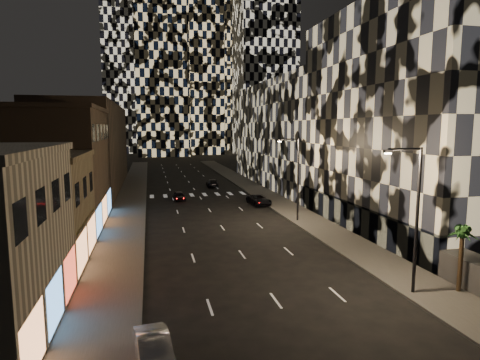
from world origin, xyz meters
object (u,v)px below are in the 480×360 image
streetlight_far (296,173)px  car_dark_rightlane (259,200)px  palm_tree (462,237)px  car_dark_oncoming (212,183)px  car_silver_parked (154,351)px  streetlight_near (414,210)px  car_dark_midlane (179,196)px

streetlight_far → car_dark_rightlane: (-1.35, 10.18, -4.68)m
palm_tree → streetlight_far: bearing=98.7°
streetlight_far → car_dark_oncoming: size_ratio=1.96×
car_dark_rightlane → palm_tree: bearing=-87.4°
car_silver_parked → car_dark_rightlane: bearing=60.3°
palm_tree → car_dark_oncoming: bearing=99.4°
car_dark_rightlane → streetlight_near: bearing=-93.2°
car_silver_parked → palm_tree: size_ratio=0.97×
streetlight_near → car_dark_oncoming: (-4.91, 48.02, -4.69)m
streetlight_near → car_silver_parked: size_ratio=2.21×
streetlight_far → car_silver_parked: streetlight_far is taller
car_dark_midlane → streetlight_near: bearing=-77.3°
streetlight_near → car_silver_parked: bearing=-165.1°
streetlight_far → palm_tree: bearing=-81.3°
streetlight_near → car_dark_midlane: size_ratio=2.48×
streetlight_near → car_dark_midlane: streetlight_near is taller
streetlight_near → car_dark_midlane: (-11.54, 35.95, -4.74)m
car_dark_oncoming → car_dark_rightlane: bearing=104.4°
car_silver_parked → car_dark_rightlane: 37.14m
car_dark_rightlane → palm_tree: (4.50, -30.66, 2.95)m
car_dark_midlane → car_dark_oncoming: bearing=56.2°
car_silver_parked → car_dark_midlane: 40.29m
streetlight_near → palm_tree: size_ratio=2.14×
car_silver_parked → car_dark_oncoming: (10.64, 52.16, -0.00)m
car_silver_parked → palm_tree: palm_tree is taller
car_silver_parked → car_dark_midlane: bearing=77.0°
car_dark_midlane → palm_tree: 39.39m
streetlight_near → streetlight_far: 20.00m
car_silver_parked → car_dark_midlane: (4.02, 40.09, -0.05)m
car_dark_oncoming → car_dark_rightlane: 18.19m
streetlight_far → palm_tree: size_ratio=2.14×
streetlight_near → streetlight_far: (0.00, 20.00, 0.00)m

